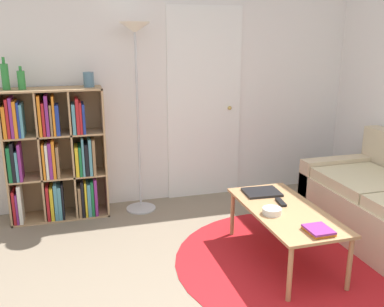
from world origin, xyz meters
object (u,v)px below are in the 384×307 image
object	(u,v)px
bottle_left	(5,76)
vase_on_shelf	(89,80)
coffee_table	(285,214)
bowl	(272,211)
bookshelf	(55,156)
laptop	(262,192)
bottle_middle	(21,80)
floor_lamp	(136,60)

from	to	relation	value
bottle_left	vase_on_shelf	bearing A→B (deg)	0.26
bottle_left	vase_on_shelf	distance (m)	0.73
coffee_table	bowl	distance (m)	0.17
bookshelf	bowl	bearing A→B (deg)	-42.22
coffee_table	bottle_left	distance (m)	2.73
laptop	bottle_middle	world-z (taller)	bottle_middle
floor_lamp	laptop	bearing A→B (deg)	-47.20
bookshelf	vase_on_shelf	world-z (taller)	vase_on_shelf
bookshelf	floor_lamp	world-z (taller)	floor_lamp
laptop	bowl	world-z (taller)	bowl
coffee_table	vase_on_shelf	xyz separation A→B (m)	(-1.38, 1.40, 0.96)
bowl	bottle_middle	distance (m)	2.50
coffee_table	bottle_left	xyz separation A→B (m)	(-2.11, 1.40, 1.01)
bowl	laptop	bearing A→B (deg)	74.89
bottle_middle	floor_lamp	bearing A→B (deg)	-1.55
laptop	bottle_left	distance (m)	2.51
laptop	bowl	bearing A→B (deg)	-105.11
floor_lamp	vase_on_shelf	xyz separation A→B (m)	(-0.45, 0.05, -0.17)
bowl	vase_on_shelf	distance (m)	2.11
floor_lamp	bottle_middle	size ratio (longest dim) A/B	8.97
bookshelf	vase_on_shelf	bearing A→B (deg)	0.93
coffee_table	bottle_middle	bearing A→B (deg)	145.14
laptop	bottle_left	xyz separation A→B (m)	(-2.08, 1.03, 0.96)
bottle_left	bottle_middle	bearing A→B (deg)	-8.50
laptop	bottle_middle	distance (m)	2.38
bowl	vase_on_shelf	bearing A→B (deg)	130.32
bowl	bottle_left	world-z (taller)	bottle_left
bottle_left	bottle_middle	world-z (taller)	bottle_left
coffee_table	bottle_left	size ratio (longest dim) A/B	3.93
floor_lamp	bottle_middle	xyz separation A→B (m)	(-1.04, 0.03, -0.16)
bookshelf	bottle_middle	world-z (taller)	bottle_middle
bottle_middle	vase_on_shelf	xyz separation A→B (m)	(0.60, 0.02, -0.02)
floor_lamp	bowl	xyz separation A→B (m)	(0.79, -1.41, -1.07)
bookshelf	bottle_middle	bearing A→B (deg)	-175.67
bookshelf	bottle_left	distance (m)	0.86
laptop	bottle_middle	size ratio (longest dim) A/B	1.53
bookshelf	bottle_middle	distance (m)	0.78
coffee_table	vase_on_shelf	size ratio (longest dim) A/B	8.08
floor_lamp	bottle_left	xyz separation A→B (m)	(-1.18, 0.05, -0.12)
bookshelf	coffee_table	size ratio (longest dim) A/B	1.13
bottle_middle	vase_on_shelf	size ratio (longest dim) A/B	1.49
bottle_left	coffee_table	bearing A→B (deg)	-33.49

